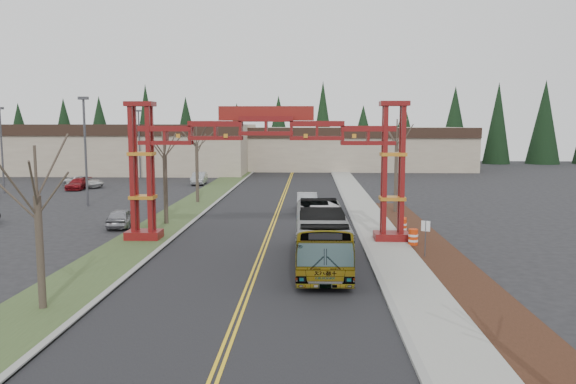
{
  "coord_description": "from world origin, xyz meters",
  "views": [
    {
      "loc": [
        2.8,
        -17.48,
        7.43
      ],
      "look_at": [
        1.56,
        13.37,
        3.73
      ],
      "focal_mm": 35.0,
      "sensor_mm": 36.0,
      "label": 1
    }
  ],
  "objects_px": {
    "parked_car_mid_a": "(78,184)",
    "bare_tree_median_near": "(37,197)",
    "barrel_mid": "(402,227)",
    "parked_car_far_a": "(199,178)",
    "light_pole_mid": "(1,144)",
    "silver_sedan": "(307,202)",
    "retail_building_west": "(107,148)",
    "bare_tree_median_far": "(197,145)",
    "barrel_north": "(403,224)",
    "light_pole_far": "(139,139)",
    "street_sign": "(426,231)",
    "barrel_south": "(413,238)",
    "retail_building_east": "(352,148)",
    "parked_car_far_b": "(84,182)",
    "bare_tree_right_far": "(397,143)",
    "parked_car_near_a": "(121,218)",
    "transit_bus": "(321,236)",
    "bare_tree_median_mid": "(165,156)",
    "gateway_arch": "(266,148)",
    "light_pole_near": "(85,143)"
  },
  "relations": [
    {
      "from": "light_pole_mid",
      "to": "light_pole_far",
      "type": "bearing_deg",
      "value": 61.49
    },
    {
      "from": "parked_car_far_a",
      "to": "bare_tree_median_mid",
      "type": "bearing_deg",
      "value": -87.13
    },
    {
      "from": "parked_car_far_a",
      "to": "bare_tree_median_far",
      "type": "distance_m",
      "value": 17.65
    },
    {
      "from": "parked_car_near_a",
      "to": "transit_bus",
      "type": "bearing_deg",
      "value": 137.23
    },
    {
      "from": "bare_tree_median_far",
      "to": "barrel_north",
      "type": "bearing_deg",
      "value": -38.73
    },
    {
      "from": "gateway_arch",
      "to": "bare_tree_right_far",
      "type": "height_order",
      "value": "gateway_arch"
    },
    {
      "from": "transit_bus",
      "to": "bare_tree_median_far",
      "type": "xyz_separation_m",
      "value": [
        -11.37,
        23.55,
        4.03
      ]
    },
    {
      "from": "silver_sedan",
      "to": "parked_car_far_a",
      "type": "distance_m",
      "value": 25.81
    },
    {
      "from": "bare_tree_median_far",
      "to": "street_sign",
      "type": "bearing_deg",
      "value": -51.84
    },
    {
      "from": "retail_building_west",
      "to": "parked_car_far_b",
      "type": "xyz_separation_m",
      "value": [
        5.82,
        -24.1,
        -3.08
      ]
    },
    {
      "from": "gateway_arch",
      "to": "silver_sedan",
      "type": "distance_m",
      "value": 13.51
    },
    {
      "from": "retail_building_west",
      "to": "retail_building_east",
      "type": "distance_m",
      "value": 40.79
    },
    {
      "from": "bare_tree_median_far",
      "to": "barrel_south",
      "type": "bearing_deg",
      "value": -47.72
    },
    {
      "from": "parked_car_far_a",
      "to": "parked_car_far_b",
      "type": "distance_m",
      "value": 13.7
    },
    {
      "from": "silver_sedan",
      "to": "light_pole_near",
      "type": "xyz_separation_m",
      "value": [
        -20.19,
        2.58,
        4.95
      ]
    },
    {
      "from": "parked_car_far_b",
      "to": "barrel_south",
      "type": "xyz_separation_m",
      "value": [
        33.3,
        -31.27,
        -0.14
      ]
    },
    {
      "from": "parked_car_far_b",
      "to": "retail_building_east",
      "type": "bearing_deg",
      "value": -28.13
    },
    {
      "from": "light_pole_far",
      "to": "street_sign",
      "type": "bearing_deg",
      "value": -56.85
    },
    {
      "from": "retail_building_east",
      "to": "barrel_north",
      "type": "bearing_deg",
      "value": -90.69
    },
    {
      "from": "parked_car_far_b",
      "to": "bare_tree_median_mid",
      "type": "height_order",
      "value": "bare_tree_median_mid"
    },
    {
      "from": "light_pole_mid",
      "to": "barrel_mid",
      "type": "xyz_separation_m",
      "value": [
        39.71,
        -21.44,
        -4.87
      ]
    },
    {
      "from": "light_pole_mid",
      "to": "light_pole_far",
      "type": "distance_m",
      "value": 20.17
    },
    {
      "from": "parked_car_near_a",
      "to": "barrel_south",
      "type": "distance_m",
      "value": 20.95
    },
    {
      "from": "parked_car_far_b",
      "to": "light_pole_mid",
      "type": "bearing_deg",
      "value": 151.12
    },
    {
      "from": "parked_car_mid_a",
      "to": "light_pole_mid",
      "type": "xyz_separation_m",
      "value": [
        -6.57,
        -3.99,
        4.74
      ]
    },
    {
      "from": "retail_building_east",
      "to": "light_pole_near",
      "type": "relative_size",
      "value": 3.82
    },
    {
      "from": "retail_building_west",
      "to": "barrel_south",
      "type": "distance_m",
      "value": 67.87
    },
    {
      "from": "parked_car_far_b",
      "to": "bare_tree_median_near",
      "type": "xyz_separation_m",
      "value": [
        16.18,
        -43.78,
        3.93
      ]
    },
    {
      "from": "gateway_arch",
      "to": "light_pole_near",
      "type": "distance_m",
      "value": 23.05
    },
    {
      "from": "retail_building_east",
      "to": "street_sign",
      "type": "xyz_separation_m",
      "value": [
        -0.78,
        -66.46,
        -1.98
      ]
    },
    {
      "from": "retail_building_east",
      "to": "light_pole_mid",
      "type": "relative_size",
      "value": 4.07
    },
    {
      "from": "light_pole_far",
      "to": "bare_tree_median_mid",
      "type": "bearing_deg",
      "value": -70.22
    },
    {
      "from": "silver_sedan",
      "to": "retail_building_west",
      "type": "bearing_deg",
      "value": 126.27
    },
    {
      "from": "light_pole_near",
      "to": "barrel_north",
      "type": "xyz_separation_m",
      "value": [
        26.95,
        -11.26,
        -5.26
      ]
    },
    {
      "from": "bare_tree_right_far",
      "to": "light_pole_near",
      "type": "distance_m",
      "value": 27.82
    },
    {
      "from": "parked_car_mid_a",
      "to": "bare_tree_median_near",
      "type": "bearing_deg",
      "value": -70.99
    },
    {
      "from": "silver_sedan",
      "to": "parked_car_far_a",
      "type": "xyz_separation_m",
      "value": [
        -13.69,
        21.88,
        -0.05
      ]
    },
    {
      "from": "retail_building_east",
      "to": "light_pole_far",
      "type": "xyz_separation_m",
      "value": [
        -30.97,
        -20.24,
        1.98
      ]
    },
    {
      "from": "bare_tree_median_far",
      "to": "bare_tree_right_far",
      "type": "bearing_deg",
      "value": -17.22
    },
    {
      "from": "bare_tree_median_far",
      "to": "light_pole_mid",
      "type": "bearing_deg",
      "value": 163.77
    },
    {
      "from": "parked_car_far_a",
      "to": "barrel_north",
      "type": "distance_m",
      "value": 36.77
    },
    {
      "from": "retail_building_east",
      "to": "parked_car_far_b",
      "type": "xyz_separation_m",
      "value": [
        -34.18,
        -32.1,
        -2.83
      ]
    },
    {
      "from": "retail_building_west",
      "to": "parked_car_near_a",
      "type": "xyz_separation_m",
      "value": [
        19.0,
        -49.52,
        -3.07
      ]
    },
    {
      "from": "transit_bus",
      "to": "parked_car_near_a",
      "type": "xyz_separation_m",
      "value": [
        -14.37,
        10.57,
        -0.85
      ]
    },
    {
      "from": "barrel_south",
      "to": "barrel_north",
      "type": "height_order",
      "value": "barrel_south"
    },
    {
      "from": "bare_tree_median_near",
      "to": "parked_car_near_a",
      "type": "bearing_deg",
      "value": 99.28
    },
    {
      "from": "barrel_mid",
      "to": "parked_car_far_a",
      "type": "bearing_deg",
      "value": 122.73
    },
    {
      "from": "light_pole_near",
      "to": "silver_sedan",
      "type": "bearing_deg",
      "value": -7.29
    },
    {
      "from": "retail_building_west",
      "to": "barrel_mid",
      "type": "bearing_deg",
      "value": -52.73
    },
    {
      "from": "barrel_south",
      "to": "parked_car_mid_a",
      "type": "bearing_deg",
      "value": 138.43
    }
  ]
}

